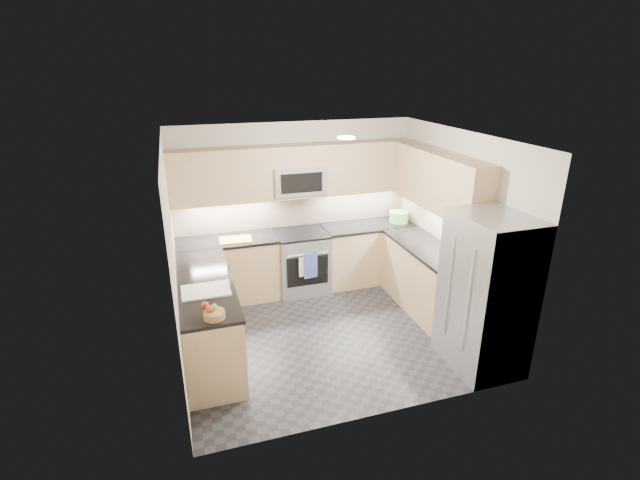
{
  "coord_description": "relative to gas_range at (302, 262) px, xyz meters",
  "views": [
    {
      "loc": [
        -1.68,
        -4.94,
        3.27
      ],
      "look_at": [
        0.0,
        0.35,
        1.15
      ],
      "focal_mm": 26.0,
      "sensor_mm": 36.0,
      "label": 1
    }
  ],
  "objects": [
    {
      "name": "floor",
      "position": [
        0.0,
        -1.28,
        -0.46
      ],
      "size": [
        3.6,
        3.2,
        0.0
      ],
      "primitive_type": "cube",
      "color": "black",
      "rests_on": "ground"
    },
    {
      "name": "ceiling",
      "position": [
        0.0,
        -1.28,
        2.04
      ],
      "size": [
        3.6,
        3.2,
        0.02
      ],
      "primitive_type": "cube",
      "color": "beige",
      "rests_on": "wall_back"
    },
    {
      "name": "wall_back",
      "position": [
        0.0,
        0.32,
        0.79
      ],
      "size": [
        3.6,
        0.02,
        2.5
      ],
      "primitive_type": "cube",
      "color": "beige",
      "rests_on": "floor"
    },
    {
      "name": "wall_front",
      "position": [
        0.0,
        -2.88,
        0.79
      ],
      "size": [
        3.6,
        0.02,
        2.5
      ],
      "primitive_type": "cube",
      "color": "beige",
      "rests_on": "floor"
    },
    {
      "name": "wall_left",
      "position": [
        -1.8,
        -1.28,
        0.79
      ],
      "size": [
        0.02,
        3.2,
        2.5
      ],
      "primitive_type": "cube",
      "color": "beige",
      "rests_on": "floor"
    },
    {
      "name": "wall_right",
      "position": [
        1.8,
        -1.28,
        0.79
      ],
      "size": [
        0.02,
        3.2,
        2.5
      ],
      "primitive_type": "cube",
      "color": "beige",
      "rests_on": "floor"
    },
    {
      "name": "base_cab_back_left",
      "position": [
        -1.09,
        0.02,
        -0.01
      ],
      "size": [
        1.42,
        0.6,
        0.9
      ],
      "primitive_type": "cube",
      "color": "tan",
      "rests_on": "floor"
    },
    {
      "name": "base_cab_back_right",
      "position": [
        1.09,
        0.02,
        -0.01
      ],
      "size": [
        1.42,
        0.6,
        0.9
      ],
      "primitive_type": "cube",
      "color": "tan",
      "rests_on": "floor"
    },
    {
      "name": "base_cab_right",
      "position": [
        1.5,
        -1.12,
        -0.01
      ],
      "size": [
        0.6,
        1.7,
        0.9
      ],
      "primitive_type": "cube",
      "color": "tan",
      "rests_on": "floor"
    },
    {
      "name": "base_cab_peninsula",
      "position": [
        -1.5,
        -1.28,
        -0.01
      ],
      "size": [
        0.6,
        2.0,
        0.9
      ],
      "primitive_type": "cube",
      "color": "tan",
      "rests_on": "floor"
    },
    {
      "name": "countertop_back_left",
      "position": [
        -1.09,
        0.02,
        0.47
      ],
      "size": [
        1.42,
        0.63,
        0.04
      ],
      "primitive_type": "cube",
      "color": "black",
      "rests_on": "base_cab_back_left"
    },
    {
      "name": "countertop_back_right",
      "position": [
        1.09,
        0.02,
        0.47
      ],
      "size": [
        1.42,
        0.63,
        0.04
      ],
      "primitive_type": "cube",
      "color": "black",
      "rests_on": "base_cab_back_right"
    },
    {
      "name": "countertop_right",
      "position": [
        1.5,
        -1.12,
        0.47
      ],
      "size": [
        0.63,
        1.7,
        0.04
      ],
      "primitive_type": "cube",
      "color": "black",
      "rests_on": "base_cab_right"
    },
    {
      "name": "countertop_peninsula",
      "position": [
        -1.5,
        -1.28,
        0.47
      ],
      "size": [
        0.63,
        2.0,
        0.04
      ],
      "primitive_type": "cube",
      "color": "black",
      "rests_on": "base_cab_peninsula"
    },
    {
      "name": "upper_cab_back",
      "position": [
        0.0,
        0.15,
        1.37
      ],
      "size": [
        3.6,
        0.35,
        0.75
      ],
      "primitive_type": "cube",
      "color": "tan",
      "rests_on": "wall_back"
    },
    {
      "name": "upper_cab_right",
      "position": [
        1.62,
        -1.0,
        1.37
      ],
      "size": [
        0.35,
        1.95,
        0.75
      ],
      "primitive_type": "cube",
      "color": "tan",
      "rests_on": "wall_right"
    },
    {
      "name": "backsplash_back",
      "position": [
        0.0,
        0.32,
        0.74
      ],
      "size": [
        3.6,
        0.01,
        0.51
      ],
      "primitive_type": "cube",
      "color": "tan",
      "rests_on": "wall_back"
    },
    {
      "name": "backsplash_right",
      "position": [
        1.8,
        -0.82,
        0.74
      ],
      "size": [
        0.01,
        2.3,
        0.51
      ],
      "primitive_type": "cube",
      "color": "tan",
      "rests_on": "wall_right"
    },
    {
      "name": "gas_range",
      "position": [
        0.0,
        0.0,
        0.0
      ],
      "size": [
        0.76,
        0.65,
        0.91
      ],
      "primitive_type": "cube",
      "color": "#9B9EA3",
      "rests_on": "floor"
    },
    {
      "name": "range_cooktop",
      "position": [
        0.0,
        0.0,
        0.46
      ],
      "size": [
        0.76,
        0.65,
        0.03
      ],
      "primitive_type": "cube",
      "color": "black",
      "rests_on": "gas_range"
    },
    {
      "name": "oven_door_glass",
      "position": [
        0.0,
        -0.33,
        -0.01
      ],
      "size": [
        0.62,
        0.02,
        0.45
      ],
      "primitive_type": "cube",
      "color": "black",
      "rests_on": "gas_range"
    },
    {
      "name": "oven_handle",
      "position": [
        0.0,
        -0.35,
        0.26
      ],
      "size": [
        0.6,
        0.02,
        0.02
      ],
      "primitive_type": "cylinder",
      "rotation": [
        0.0,
        1.57,
        0.0
      ],
      "color": "#B2B5BA",
      "rests_on": "gas_range"
    },
    {
      "name": "microwave",
      "position": [
        0.0,
        0.12,
        1.24
      ],
      "size": [
        0.76,
        0.4,
        0.4
      ],
      "primitive_type": "cube",
      "color": "#989B9F",
      "rests_on": "upper_cab_back"
    },
    {
      "name": "microwave_door",
      "position": [
        0.0,
        -0.08,
        1.24
      ],
      "size": [
        0.6,
        0.01,
        0.28
      ],
      "primitive_type": "cube",
      "color": "black",
      "rests_on": "microwave"
    },
    {
      "name": "refrigerator",
      "position": [
        1.45,
        -2.43,
        0.45
      ],
      "size": [
        0.7,
        0.9,
        1.8
      ],
      "primitive_type": "cube",
      "color": "#94969C",
      "rests_on": "floor"
    },
    {
      "name": "fridge_handle_left",
      "position": [
        1.08,
        -2.61,
        0.49
      ],
      "size": [
        0.02,
        0.02,
        1.2
      ],
      "primitive_type": "cylinder",
      "color": "#B2B5BA",
      "rests_on": "refrigerator"
    },
    {
      "name": "fridge_handle_right",
      "position": [
        1.08,
        -2.25,
        0.49
      ],
      "size": [
        0.02,
        0.02,
        1.2
      ],
      "primitive_type": "cylinder",
      "color": "#B2B5BA",
      "rests_on": "refrigerator"
    },
    {
      "name": "sink_basin",
      "position": [
        -1.5,
        -1.53,
        0.42
      ],
      "size": [
        0.52,
        0.38,
        0.16
      ],
      "primitive_type": "cube",
      "color": "white",
      "rests_on": "base_cab_peninsula"
    },
    {
      "name": "faucet",
      "position": [
        -1.24,
        -1.53,
        0.62
      ],
      "size": [
        0.03,
        0.03,
        0.28
      ],
      "primitive_type": "cylinder",
      "color": "silver",
      "rests_on": "countertop_peninsula"
    },
    {
      "name": "utensil_bowl",
      "position": [
        1.59,
        -0.01,
        0.57
      ],
      "size": [
        0.37,
        0.37,
        0.17
      ],
      "primitive_type": "cylinder",
      "rotation": [
        0.0,
        0.0,
        0.33
      ],
      "color": "#61A948",
      "rests_on": "countertop_back_right"
    },
    {
      "name": "cutting_board",
      "position": [
        -0.97,
        -0.04,
        0.49
      ],
      "size": [
        0.46,
        0.34,
        0.01
      ],
      "primitive_type": "cube",
      "rotation": [
        0.0,
        0.0,
        -0.06
      ],
      "color": "orange",
      "rests_on": "countertop_back_left"
    },
    {
      "name": "fruit_basket",
      "position": [
        -1.47,
        -2.13,
        0.52
      ],
      "size": [
        0.24,
        0.24,
        0.08
      ],
      "primitive_type": "cylinder",
      "rotation": [
        0.0,
        0.0,
        -0.17
      ],
      "color": "#A67C4D",
      "rests_on": "countertop_peninsula"
    },
    {
      "name": "fruit_apple",
      "position": [
        -1.54,
        -2.05,
        0.6
      ],
      "size": [
        0.07,
        0.07,
        0.07
      ],
      "primitive_type": "sphere",
      "color": "#9E2F12",
      "rests_on": "fruit_basket"
    },
    {
      "name": "fruit_pear",
      "position": [
        -1.46,
        -2.11,
        0.6
      ],
      "size": [
        0.06,
        0.06,
        0.06
      ],
      "primitive_type": "sphere",
      "color": "#6EB54D",
      "rests_on": "fruit_basket"
    },
    {
      "name": "dish_towel_check",
      "position": [
        -0.07,
        -0.37,
        0.1
      ],
      "size": [
        0.16,
        0.05,
        0.3
      ],
      "primitive_type": "cube",
      "rotation": [
        0.0,
        0.0,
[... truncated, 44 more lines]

